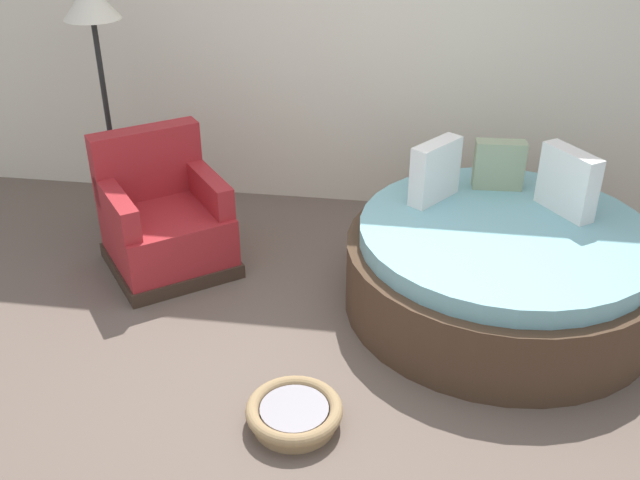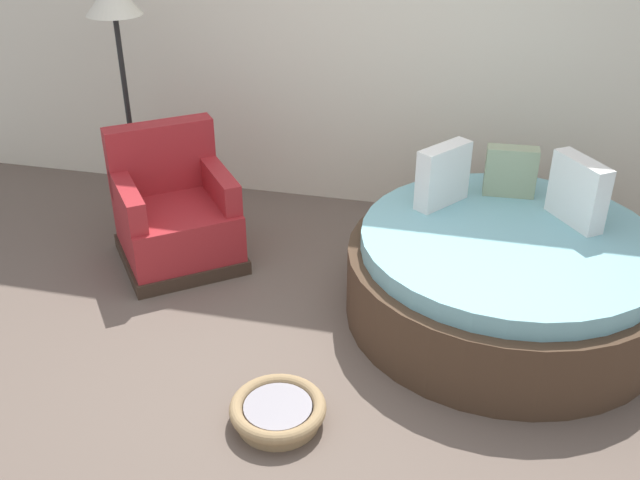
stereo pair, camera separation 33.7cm
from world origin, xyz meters
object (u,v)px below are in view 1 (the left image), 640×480
pet_basket (294,413)px  floor_lamp (94,26)px  round_daybed (501,266)px  red_armchair (164,222)px

pet_basket → floor_lamp: 3.08m
floor_lamp → pet_basket: bearing=-49.4°
round_daybed → floor_lamp: floor_lamp is taller
red_armchair → pet_basket: 1.91m
pet_basket → red_armchair: bearing=128.8°
round_daybed → red_armchair: round_daybed is taller
floor_lamp → round_daybed: bearing=-15.1°
round_daybed → red_armchair: bearing=175.2°
round_daybed → pet_basket: round_daybed is taller
red_armchair → pet_basket: bearing=-51.2°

